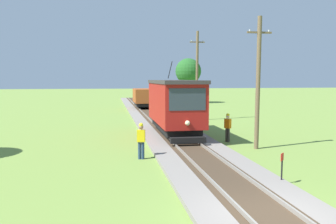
{
  "coord_description": "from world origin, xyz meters",
  "views": [
    {
      "loc": [
        -4.29,
        -8.61,
        3.92
      ],
      "look_at": [
        -0.13,
        15.96,
        1.52
      ],
      "focal_mm": 37.1,
      "sensor_mm": 36.0,
      "label": 1
    }
  ],
  "objects_px": {
    "freight_car": "(144,97)",
    "utility_pole_near_tram": "(258,82)",
    "gravel_pile": "(172,102)",
    "tree_left_near": "(188,71)",
    "utility_pole_mid": "(197,75)",
    "track_worker": "(141,139)",
    "red_tram": "(174,104)",
    "trackside_signal_marker": "(282,167)",
    "second_worker": "(228,126)"
  },
  "relations": [
    {
      "from": "freight_car",
      "to": "track_worker",
      "type": "relative_size",
      "value": 2.91
    },
    {
      "from": "utility_pole_mid",
      "to": "trackside_signal_marker",
      "type": "height_order",
      "value": "utility_pole_mid"
    },
    {
      "from": "tree_left_near",
      "to": "trackside_signal_marker",
      "type": "bearing_deg",
      "value": -98.33
    },
    {
      "from": "gravel_pile",
      "to": "tree_left_near",
      "type": "xyz_separation_m",
      "value": [
        4.02,
        7.99,
        4.4
      ]
    },
    {
      "from": "red_tram",
      "to": "track_worker",
      "type": "height_order",
      "value": "red_tram"
    },
    {
      "from": "utility_pole_near_tram",
      "to": "red_tram",
      "type": "bearing_deg",
      "value": 128.5
    },
    {
      "from": "red_tram",
      "to": "trackside_signal_marker",
      "type": "height_order",
      "value": "red_tram"
    },
    {
      "from": "freight_car",
      "to": "gravel_pile",
      "type": "distance_m",
      "value": 5.0
    },
    {
      "from": "red_tram",
      "to": "trackside_signal_marker",
      "type": "xyz_separation_m",
      "value": [
        1.96,
        -11.13,
        -1.53
      ]
    },
    {
      "from": "utility_pole_mid",
      "to": "second_worker",
      "type": "relative_size",
      "value": 4.64
    },
    {
      "from": "gravel_pile",
      "to": "utility_pole_mid",
      "type": "bearing_deg",
      "value": -91.58
    },
    {
      "from": "freight_car",
      "to": "utility_pole_near_tram",
      "type": "height_order",
      "value": "utility_pole_near_tram"
    },
    {
      "from": "gravel_pile",
      "to": "track_worker",
      "type": "relative_size",
      "value": 1.44
    },
    {
      "from": "second_worker",
      "to": "gravel_pile",
      "type": "bearing_deg",
      "value": 51.78
    },
    {
      "from": "gravel_pile",
      "to": "freight_car",
      "type": "bearing_deg",
      "value": -148.78
    },
    {
      "from": "freight_car",
      "to": "gravel_pile",
      "type": "relative_size",
      "value": 2.02
    },
    {
      "from": "trackside_signal_marker",
      "to": "tree_left_near",
      "type": "distance_m",
      "value": 43.47
    },
    {
      "from": "utility_pole_mid",
      "to": "gravel_pile",
      "type": "relative_size",
      "value": 3.22
    },
    {
      "from": "red_tram",
      "to": "trackside_signal_marker",
      "type": "distance_m",
      "value": 11.4
    },
    {
      "from": "utility_pole_near_tram",
      "to": "trackside_signal_marker",
      "type": "xyz_separation_m",
      "value": [
        -1.83,
        -6.36,
        -3.08
      ]
    },
    {
      "from": "gravel_pile",
      "to": "tree_left_near",
      "type": "relative_size",
      "value": 0.36
    },
    {
      "from": "utility_pole_near_tram",
      "to": "track_worker",
      "type": "distance_m",
      "value": 7.29
    },
    {
      "from": "freight_car",
      "to": "track_worker",
      "type": "distance_m",
      "value": 27.44
    },
    {
      "from": "utility_pole_mid",
      "to": "track_worker",
      "type": "bearing_deg",
      "value": -113.85
    },
    {
      "from": "utility_pole_mid",
      "to": "tree_left_near",
      "type": "distance_m",
      "value": 23.35
    },
    {
      "from": "gravel_pile",
      "to": "second_worker",
      "type": "xyz_separation_m",
      "value": [
        -1.28,
        -26.08,
        0.29
      ]
    },
    {
      "from": "trackside_signal_marker",
      "to": "gravel_pile",
      "type": "relative_size",
      "value": 0.46
    },
    {
      "from": "utility_pole_mid",
      "to": "track_worker",
      "type": "relative_size",
      "value": 4.64
    },
    {
      "from": "utility_pole_near_tram",
      "to": "track_worker",
      "type": "xyz_separation_m",
      "value": [
        -6.6,
        -1.41,
        -2.76
      ]
    },
    {
      "from": "freight_car",
      "to": "tree_left_near",
      "type": "height_order",
      "value": "tree_left_near"
    },
    {
      "from": "gravel_pile",
      "to": "red_tram",
      "type": "bearing_deg",
      "value": -100.09
    },
    {
      "from": "utility_pole_mid",
      "to": "second_worker",
      "type": "height_order",
      "value": "utility_pole_mid"
    },
    {
      "from": "utility_pole_mid",
      "to": "tree_left_near",
      "type": "height_order",
      "value": "utility_pole_mid"
    },
    {
      "from": "utility_pole_mid",
      "to": "red_tram",
      "type": "bearing_deg",
      "value": -113.47
    },
    {
      "from": "track_worker",
      "to": "trackside_signal_marker",
      "type": "bearing_deg",
      "value": 56.75
    },
    {
      "from": "trackside_signal_marker",
      "to": "second_worker",
      "type": "bearing_deg",
      "value": 83.71
    },
    {
      "from": "utility_pole_mid",
      "to": "track_worker",
      "type": "xyz_separation_m",
      "value": [
        -6.6,
        -14.93,
        -3.25
      ]
    },
    {
      "from": "second_worker",
      "to": "freight_car",
      "type": "bearing_deg",
      "value": 61.69
    },
    {
      "from": "track_worker",
      "to": "tree_left_near",
      "type": "height_order",
      "value": "tree_left_near"
    },
    {
      "from": "utility_pole_mid",
      "to": "second_worker",
      "type": "bearing_deg",
      "value": -94.46
    },
    {
      "from": "second_worker",
      "to": "utility_pole_mid",
      "type": "bearing_deg",
      "value": 50.13
    },
    {
      "from": "utility_pole_near_tram",
      "to": "tree_left_near",
      "type": "xyz_separation_m",
      "value": [
        4.43,
        36.43,
        1.36
      ]
    },
    {
      "from": "utility_pole_mid",
      "to": "gravel_pile",
      "type": "distance_m",
      "value": 15.34
    },
    {
      "from": "utility_pole_near_tram",
      "to": "utility_pole_mid",
      "type": "height_order",
      "value": "utility_pole_mid"
    },
    {
      "from": "gravel_pile",
      "to": "tree_left_near",
      "type": "height_order",
      "value": "tree_left_near"
    },
    {
      "from": "gravel_pile",
      "to": "utility_pole_near_tram",
      "type": "bearing_deg",
      "value": -90.83
    },
    {
      "from": "trackside_signal_marker",
      "to": "gravel_pile",
      "type": "distance_m",
      "value": 34.86
    },
    {
      "from": "red_tram",
      "to": "utility_pole_near_tram",
      "type": "distance_m",
      "value": 6.29
    },
    {
      "from": "second_worker",
      "to": "tree_left_near",
      "type": "xyz_separation_m",
      "value": [
        5.31,
        34.07,
        4.12
      ]
    },
    {
      "from": "trackside_signal_marker",
      "to": "second_worker",
      "type": "relative_size",
      "value": 0.66
    }
  ]
}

